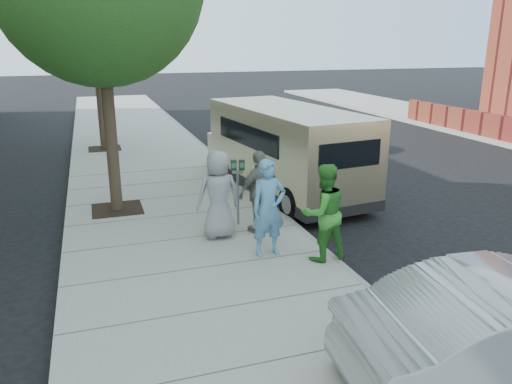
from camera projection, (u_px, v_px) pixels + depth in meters
The scene contains 10 objects.
ground at pixel (235, 239), 10.78m from camera, with size 120.00×120.00×0.00m, color black.
sidewalk at pixel (189, 241), 10.46m from camera, with size 5.00×60.00×0.15m, color gray.
curb_face at pixel (296, 228), 11.20m from camera, with size 0.12×60.00×0.16m, color gray.
tree_far at pixel (94, 18), 17.77m from camera, with size 3.92×3.80×6.49m.
parking_meter at pixel (238, 178), 10.93m from camera, with size 0.32×0.16×1.48m.
van at pixel (284, 148), 13.79m from camera, with size 2.88×6.64×2.39m.
person_officer at pixel (268, 208), 9.37m from camera, with size 0.68×0.45×1.87m, color #5891BB.
person_green_shirt at pixel (324, 213), 9.17m from camera, with size 0.89×0.70×1.84m, color #368D2E.
person_gray_shirt at pixel (218, 195), 10.24m from camera, with size 0.90×0.59×1.84m, color gray.
person_striped_polo at pixel (260, 192), 10.56m from camera, with size 1.04×0.43×1.77m, color gray.
Camera 1 is at (-2.73, -9.66, 4.09)m, focal length 35.00 mm.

